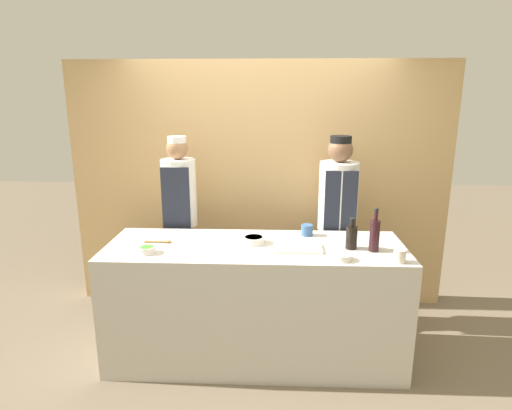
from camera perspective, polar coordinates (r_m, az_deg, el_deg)
name	(u,v)px	position (r m, az deg, el deg)	size (l,w,h in m)	color
ground_plane	(255,354)	(3.75, -0.11, -19.28)	(14.00, 14.00, 0.00)	#756651
cabinet_wall	(260,186)	(4.26, 0.52, 2.56)	(3.67, 0.18, 2.40)	tan
counter	(255,302)	(3.50, -0.11, -12.76)	(2.30, 0.78, 0.96)	beige
sauce_bowl_green	(147,249)	(3.24, -14.32, -5.77)	(0.12, 0.12, 0.05)	white
sauce_bowl_yellow	(254,240)	(3.34, -0.30, -4.64)	(0.17, 0.17, 0.05)	white
sauce_bowl_orange	(342,257)	(3.08, 11.40, -6.77)	(0.13, 0.13, 0.04)	white
cutting_board	(298,248)	(3.24, 5.69, -5.74)	(0.35, 0.21, 0.02)	white
bottle_soy	(352,237)	(3.29, 12.62, -4.14)	(0.08, 0.08, 0.24)	black
bottle_wine	(375,235)	(3.27, 15.54, -3.81)	(0.07, 0.07, 0.33)	black
cup_blue	(307,230)	(3.55, 6.81, -3.34)	(0.10, 0.10, 0.09)	#386093
cup_cream	(400,256)	(3.13, 18.60, -6.46)	(0.08, 0.08, 0.09)	silver
wooden_spoon	(161,241)	(3.44, -12.59, -4.77)	(0.21, 0.04, 0.02)	#B2844C
chef_left	(181,222)	(3.97, -10.03, -2.25)	(0.31, 0.31, 1.73)	#28282D
chef_right	(337,224)	(3.92, 10.72, -2.51)	(0.34, 0.34, 1.74)	#28282D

